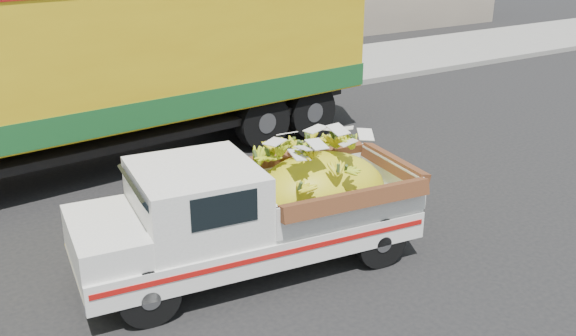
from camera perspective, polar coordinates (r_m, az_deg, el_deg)
ground at (r=7.92m, az=-12.50°, el=-11.64°), size 100.00×100.00×0.00m
curb at (r=14.30m, az=-22.63°, el=2.66°), size 60.00×0.25×0.15m
sidewalk at (r=16.30m, az=-24.03°, el=4.58°), size 60.00×4.00×0.14m
pickup_truck at (r=8.21m, az=-1.35°, el=-3.41°), size 4.46×2.07×1.51m
semi_trailer at (r=11.54m, az=-19.82°, el=9.46°), size 12.04×3.58×3.80m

